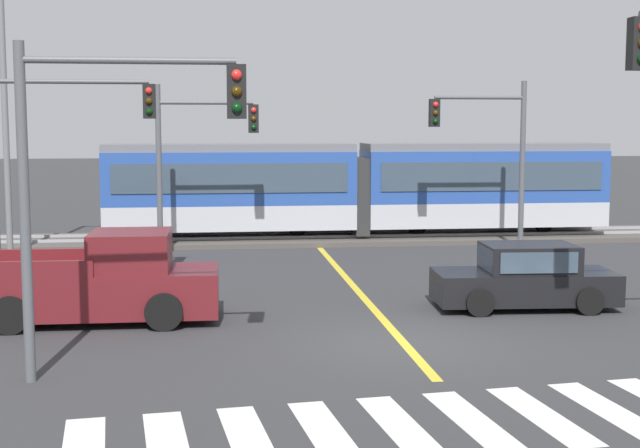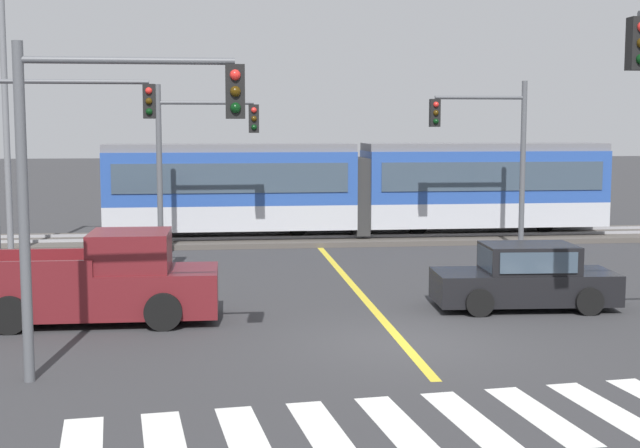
% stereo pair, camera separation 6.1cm
% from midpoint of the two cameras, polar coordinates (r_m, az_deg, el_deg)
% --- Properties ---
extents(ground_plane, '(200.00, 200.00, 0.00)m').
position_cam_midpoint_polar(ground_plane, '(17.80, 5.46, -7.63)').
color(ground_plane, '#333335').
extents(track_bed, '(120.00, 4.00, 0.18)m').
position_cam_midpoint_polar(track_bed, '(33.14, -0.34, -0.92)').
color(track_bed, '#4C4742').
rests_on(track_bed, ground).
extents(rail_near, '(120.00, 0.08, 0.10)m').
position_cam_midpoint_polar(rail_near, '(32.41, -0.20, -0.83)').
color(rail_near, '#939399').
rests_on(rail_near, track_bed).
extents(rail_far, '(120.00, 0.08, 0.10)m').
position_cam_midpoint_polar(rail_far, '(33.83, -0.48, -0.53)').
color(rail_far, '#939399').
rests_on(rail_far, track_bed).
extents(light_rail_tram, '(18.50, 2.64, 3.43)m').
position_cam_midpoint_polar(light_rail_tram, '(33.17, 2.55, 2.48)').
color(light_rail_tram, '#B7BAC1').
rests_on(light_rail_tram, track_bed).
extents(crosswalk_stripe_1, '(0.86, 2.84, 0.01)m').
position_cam_midpoint_polar(crosswalk_stripe_1, '(12.52, -9.74, -13.78)').
color(crosswalk_stripe_1, silver).
rests_on(crosswalk_stripe_1, ground).
extents(crosswalk_stripe_2, '(0.86, 2.84, 0.01)m').
position_cam_midpoint_polar(crosswalk_stripe_2, '(12.63, -4.60, -13.54)').
color(crosswalk_stripe_2, silver).
rests_on(crosswalk_stripe_2, ground).
extents(crosswalk_stripe_3, '(0.86, 2.84, 0.01)m').
position_cam_midpoint_polar(crosswalk_stripe_3, '(12.82, 0.39, -13.20)').
color(crosswalk_stripe_3, silver).
rests_on(crosswalk_stripe_3, ground).
extents(crosswalk_stripe_4, '(0.86, 2.84, 0.01)m').
position_cam_midpoint_polar(crosswalk_stripe_4, '(13.11, 5.19, -12.78)').
color(crosswalk_stripe_4, silver).
rests_on(crosswalk_stripe_4, ground).
extents(crosswalk_stripe_5, '(0.86, 2.84, 0.01)m').
position_cam_midpoint_polar(crosswalk_stripe_5, '(13.48, 9.74, -12.30)').
color(crosswalk_stripe_5, silver).
rests_on(crosswalk_stripe_5, ground).
extents(crosswalk_stripe_6, '(0.86, 2.84, 0.01)m').
position_cam_midpoint_polar(crosswalk_stripe_6, '(13.93, 14.01, -11.78)').
color(crosswalk_stripe_6, silver).
rests_on(crosswalk_stripe_6, ground).
extents(crosswalk_stripe_7, '(0.86, 2.84, 0.01)m').
position_cam_midpoint_polar(crosswalk_stripe_7, '(14.44, 17.97, -11.24)').
color(crosswalk_stripe_7, silver).
rests_on(crosswalk_stripe_7, ground).
extents(lane_centre_line, '(0.20, 16.43, 0.01)m').
position_cam_midpoint_polar(lane_centre_line, '(23.15, 2.52, -4.32)').
color(lane_centre_line, gold).
rests_on(lane_centre_line, ground).
extents(sedan_crossing, '(4.29, 2.10, 1.52)m').
position_cam_midpoint_polar(sedan_crossing, '(21.48, 13.05, -3.44)').
color(sedan_crossing, black).
rests_on(sedan_crossing, ground).
extents(pickup_truck, '(5.43, 2.29, 1.98)m').
position_cam_midpoint_polar(pickup_truck, '(20.06, -13.86, -3.73)').
color(pickup_truck, maroon).
rests_on(pickup_truck, ground).
extents(traffic_light_mid_left, '(4.25, 0.38, 5.77)m').
position_cam_midpoint_polar(traffic_light_mid_left, '(24.26, -16.71, 5.14)').
color(traffic_light_mid_left, '#515459').
rests_on(traffic_light_mid_left, ground).
extents(traffic_light_near_left, '(3.75, 0.38, 5.65)m').
position_cam_midpoint_polar(traffic_light_near_left, '(15.18, -13.64, 4.34)').
color(traffic_light_near_left, '#515459').
rests_on(traffic_light_near_left, ground).
extents(traffic_light_far_right, '(3.25, 0.38, 5.73)m').
position_cam_midpoint_polar(traffic_light_far_right, '(29.85, 10.95, 5.14)').
color(traffic_light_far_right, '#515459').
rests_on(traffic_light_far_right, ground).
extents(traffic_light_far_left, '(3.25, 0.38, 5.56)m').
position_cam_midpoint_polar(traffic_light_far_left, '(28.61, -7.96, 4.91)').
color(traffic_light_far_left, '#515459').
rests_on(traffic_light_far_left, ground).
extents(street_lamp_west, '(2.03, 0.28, 9.74)m').
position_cam_midpoint_polar(street_lamp_west, '(30.09, -19.18, 8.21)').
color(street_lamp_west, slate).
rests_on(street_lamp_west, ground).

